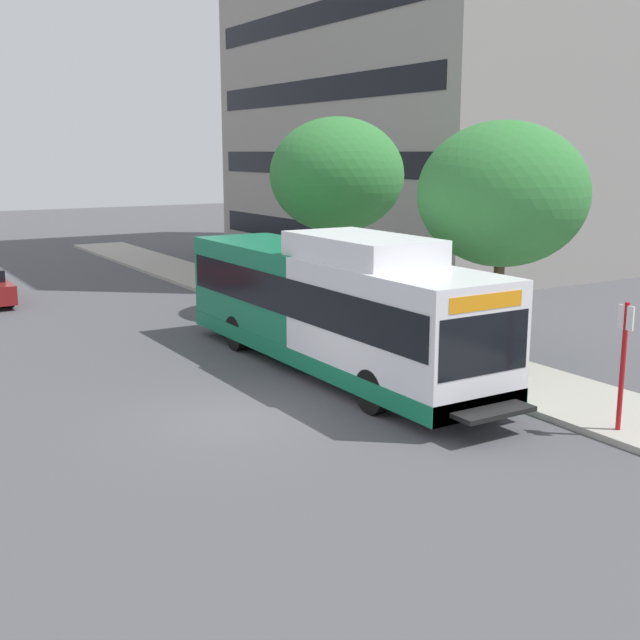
{
  "coord_description": "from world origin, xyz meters",
  "views": [
    {
      "loc": [
        -7.17,
        -15.03,
        5.61
      ],
      "look_at": [
        2.89,
        1.39,
        1.6
      ],
      "focal_mm": 45.47,
      "sensor_mm": 36.0,
      "label": 1
    }
  ],
  "objects_px": {
    "bus_stop_sign_pole": "(623,357)",
    "street_tree_mid_block": "(337,175)",
    "street_tree_near_stop": "(503,195)",
    "transit_bus": "(331,306)"
  },
  "relations": [
    {
      "from": "bus_stop_sign_pole",
      "to": "transit_bus",
      "type": "bearing_deg",
      "value": 107.02
    },
    {
      "from": "transit_bus",
      "to": "street_tree_mid_block",
      "type": "bearing_deg",
      "value": 56.26
    },
    {
      "from": "transit_bus",
      "to": "street_tree_near_stop",
      "type": "bearing_deg",
      "value": -25.69
    },
    {
      "from": "transit_bus",
      "to": "bus_stop_sign_pole",
      "type": "xyz_separation_m",
      "value": [
        2.23,
        -7.28,
        -0.05
      ]
    },
    {
      "from": "street_tree_near_stop",
      "to": "street_tree_mid_block",
      "type": "distance_m",
      "value": 8.05
    },
    {
      "from": "bus_stop_sign_pole",
      "to": "street_tree_mid_block",
      "type": "xyz_separation_m",
      "value": [
        1.86,
        13.4,
        3.18
      ]
    },
    {
      "from": "bus_stop_sign_pole",
      "to": "street_tree_mid_block",
      "type": "relative_size",
      "value": 0.39
    },
    {
      "from": "transit_bus",
      "to": "street_tree_near_stop",
      "type": "xyz_separation_m",
      "value": [
        3.99,
        -1.92,
        2.83
      ]
    },
    {
      "from": "transit_bus",
      "to": "street_tree_mid_block",
      "type": "relative_size",
      "value": 1.85
    },
    {
      "from": "bus_stop_sign_pole",
      "to": "street_tree_mid_block",
      "type": "height_order",
      "value": "street_tree_mid_block"
    }
  ]
}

